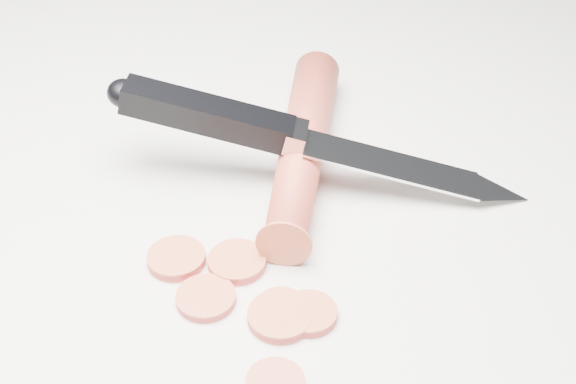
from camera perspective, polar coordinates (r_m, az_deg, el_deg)
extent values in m
plane|color=silver|center=(0.53, -5.79, -3.74)|extent=(2.40, 2.40, 0.00)
cylinder|color=red|center=(0.58, 1.07, 3.33)|extent=(0.09, 0.21, 0.03)
cylinder|color=#CA5231|center=(0.49, -5.86, -7.51)|extent=(0.04, 0.04, 0.01)
cylinder|color=#CA5231|center=(0.45, -0.92, -13.45)|extent=(0.03, 0.03, 0.01)
cylinder|color=#CA5231|center=(0.51, -3.65, -4.99)|extent=(0.04, 0.04, 0.01)
cylinder|color=#CA5231|center=(0.48, 1.49, -8.63)|extent=(0.03, 0.03, 0.01)
cylinder|color=#CA5231|center=(0.48, -0.54, -8.82)|extent=(0.04, 0.04, 0.01)
cylinder|color=#CA5231|center=(0.52, -7.94, -4.70)|extent=(0.04, 0.04, 0.01)
cylinder|color=#CA5231|center=(0.48, -0.50, -8.25)|extent=(0.03, 0.03, 0.01)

